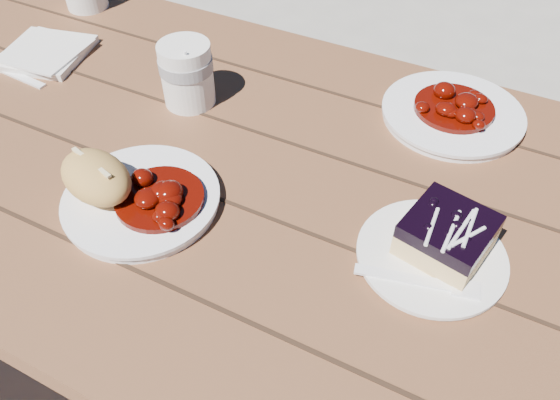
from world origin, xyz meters
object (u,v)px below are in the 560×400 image
at_px(picnic_table, 190,210).
at_px(blueberry_cake, 447,235).
at_px(main_plate, 142,200).
at_px(dessert_plate, 431,256).
at_px(bread_roll, 96,177).
at_px(second_plate, 452,114).
at_px(coffee_cup, 187,74).

xyz_separation_m(picnic_table, blueberry_cake, (0.44, -0.03, 0.20)).
bearing_deg(main_plate, dessert_plate, 13.08).
relative_size(main_plate, bread_roll, 1.80).
height_order(main_plate, dessert_plate, main_plate).
xyz_separation_m(main_plate, second_plate, (0.34, 0.40, 0.00)).
height_order(blueberry_cake, second_plate, blueberry_cake).
xyz_separation_m(bread_roll, coffee_cup, (-0.02, 0.26, 0.01)).
bearing_deg(second_plate, main_plate, -130.41).
height_order(bread_roll, dessert_plate, bread_roll).
bearing_deg(bread_roll, coffee_cup, 95.06).
distance_m(main_plate, second_plate, 0.53).
height_order(picnic_table, coffee_cup, coffee_cup).
bearing_deg(picnic_table, dessert_plate, -6.16).
bearing_deg(main_plate, picnic_table, 103.60).
xyz_separation_m(picnic_table, second_plate, (0.38, 0.27, 0.17)).
relative_size(bread_roll, coffee_cup, 1.10).
distance_m(blueberry_cake, second_plate, 0.31).
bearing_deg(main_plate, blueberry_cake, 14.76).
height_order(bread_roll, coffee_cup, coffee_cup).
distance_m(main_plate, blueberry_cake, 0.42).
xyz_separation_m(main_plate, bread_roll, (-0.05, -0.02, 0.04)).
xyz_separation_m(picnic_table, coffee_cup, (-0.04, 0.10, 0.22)).
bearing_deg(dessert_plate, bread_roll, -166.05).
relative_size(coffee_cup, second_plate, 0.48).
height_order(coffee_cup, second_plate, coffee_cup).
bearing_deg(second_plate, blueberry_cake, -77.74).
distance_m(picnic_table, bread_roll, 0.26).
relative_size(blueberry_cake, coffee_cup, 1.09).
height_order(blueberry_cake, coffee_cup, coffee_cup).
distance_m(picnic_table, coffee_cup, 0.24).
relative_size(dessert_plate, blueberry_cake, 1.58).
xyz_separation_m(main_plate, coffee_cup, (-0.08, 0.24, 0.05)).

